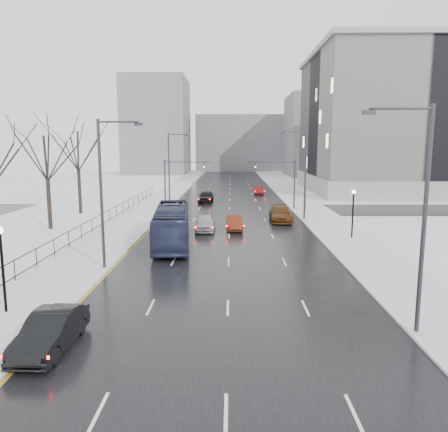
{
  "coord_description": "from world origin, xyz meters",
  "views": [
    {
      "loc": [
        0.13,
        -8.44,
        8.3
      ],
      "look_at": [
        -0.41,
        27.39,
        2.5
      ],
      "focal_mm": 35.0,
      "sensor_mm": 36.0,
      "label": 1
    }
  ],
  "objects_px": {
    "no_uturn_sign": "(306,196)",
    "sedan_center_far": "(206,197)",
    "streetlight_r_mid": "(303,170)",
    "lamppost_l": "(2,257)",
    "bus": "(172,225)",
    "sedan_right_near": "(234,223)",
    "tree_park_d": "(51,230)",
    "streetlight_l_far": "(171,165)",
    "sedan_right_distant": "(258,190)",
    "mast_signal_left": "(173,178)",
    "mast_signal_right": "(286,178)",
    "lamppost_r_mid": "(353,207)",
    "sedan_left_near": "(51,331)",
    "streetlight_r_near": "(420,209)",
    "sedan_right_far": "(281,214)",
    "sedan_center_near": "(205,223)",
    "streetlight_l_near": "(104,187)",
    "tree_park_e": "(81,214)"
  },
  "relations": [
    {
      "from": "bus",
      "to": "sedan_right_distant",
      "type": "bearing_deg",
      "value": 70.05
    },
    {
      "from": "streetlight_l_far",
      "to": "streetlight_r_mid",
      "type": "bearing_deg",
      "value": -36.3
    },
    {
      "from": "lamppost_l",
      "to": "sedan_right_distant",
      "type": "distance_m",
      "value": 56.35
    },
    {
      "from": "bus",
      "to": "sedan_center_near",
      "type": "xyz_separation_m",
      "value": [
        2.47,
        6.02,
        -0.85
      ]
    },
    {
      "from": "streetlight_r_near",
      "to": "sedan_right_far",
      "type": "relative_size",
      "value": 1.76
    },
    {
      "from": "mast_signal_right",
      "to": "sedan_right_far",
      "type": "distance_m",
      "value": 9.73
    },
    {
      "from": "mast_signal_right",
      "to": "sedan_right_far",
      "type": "relative_size",
      "value": 1.15
    },
    {
      "from": "streetlight_l_near",
      "to": "bus",
      "type": "distance_m",
      "value": 9.12
    },
    {
      "from": "mast_signal_right",
      "to": "sedan_left_near",
      "type": "distance_m",
      "value": 42.43
    },
    {
      "from": "streetlight_l_far",
      "to": "mast_signal_right",
      "type": "distance_m",
      "value": 16.07
    },
    {
      "from": "bus",
      "to": "tree_park_e",
      "type": "bearing_deg",
      "value": 123.27
    },
    {
      "from": "streetlight_l_far",
      "to": "sedan_right_far",
      "type": "height_order",
      "value": "streetlight_l_far"
    },
    {
      "from": "tree_park_d",
      "to": "sedan_right_distant",
      "type": "distance_m",
      "value": 39.26
    },
    {
      "from": "streetlight_r_mid",
      "to": "no_uturn_sign",
      "type": "xyz_separation_m",
      "value": [
        1.03,
        4.0,
        -3.32
      ]
    },
    {
      "from": "lamppost_l",
      "to": "sedan_center_far",
      "type": "relative_size",
      "value": 0.86
    },
    {
      "from": "tree_park_e",
      "to": "mast_signal_right",
      "type": "xyz_separation_m",
      "value": [
        25.53,
        4.0,
        4.11
      ]
    },
    {
      "from": "lamppost_r_mid",
      "to": "sedan_left_near",
      "type": "distance_m",
      "value": 28.43
    },
    {
      "from": "sedan_left_near",
      "to": "sedan_center_near",
      "type": "bearing_deg",
      "value": 80.28
    },
    {
      "from": "sedan_center_near",
      "to": "lamppost_r_mid",
      "type": "bearing_deg",
      "value": -14.49
    },
    {
      "from": "streetlight_r_mid",
      "to": "lamppost_l",
      "type": "height_order",
      "value": "streetlight_r_mid"
    },
    {
      "from": "streetlight_r_near",
      "to": "sedan_left_near",
      "type": "xyz_separation_m",
      "value": [
        -15.37,
        -1.73,
        -4.8
      ]
    },
    {
      "from": "lamppost_l",
      "to": "sedan_center_near",
      "type": "bearing_deg",
      "value": 68.06
    },
    {
      "from": "sedan_right_far",
      "to": "sedan_right_distant",
      "type": "relative_size",
      "value": 1.35
    },
    {
      "from": "streetlight_l_near",
      "to": "sedan_right_near",
      "type": "bearing_deg",
      "value": 58.29
    },
    {
      "from": "streetlight_r_near",
      "to": "lamppost_l",
      "type": "xyz_separation_m",
      "value": [
        -19.17,
        2.0,
        -2.67
      ]
    },
    {
      "from": "streetlight_r_near",
      "to": "sedan_right_far",
      "type": "height_order",
      "value": "streetlight_r_near"
    },
    {
      "from": "no_uturn_sign",
      "to": "sedan_center_far",
      "type": "height_order",
      "value": "no_uturn_sign"
    },
    {
      "from": "streetlight_r_near",
      "to": "streetlight_l_near",
      "type": "height_order",
      "value": "same"
    },
    {
      "from": "streetlight_r_mid",
      "to": "sedan_right_near",
      "type": "distance_m",
      "value": 10.87
    },
    {
      "from": "lamppost_r_mid",
      "to": "mast_signal_left",
      "type": "height_order",
      "value": "mast_signal_left"
    },
    {
      "from": "bus",
      "to": "sedan_center_far",
      "type": "height_order",
      "value": "bus"
    },
    {
      "from": "lamppost_r_mid",
      "to": "sedan_right_distant",
      "type": "bearing_deg",
      "value": 99.61
    },
    {
      "from": "streetlight_r_mid",
      "to": "streetlight_l_near",
      "type": "height_order",
      "value": "same"
    },
    {
      "from": "mast_signal_left",
      "to": "no_uturn_sign",
      "type": "xyz_separation_m",
      "value": [
        16.53,
        -4.0,
        -1.81
      ]
    },
    {
      "from": "tree_park_d",
      "to": "bus",
      "type": "bearing_deg",
      "value": -26.55
    },
    {
      "from": "streetlight_r_near",
      "to": "bus",
      "type": "xyz_separation_m",
      "value": [
        -12.97,
        17.5,
        -3.94
      ]
    },
    {
      "from": "sedan_center_near",
      "to": "sedan_right_distant",
      "type": "height_order",
      "value": "sedan_center_near"
    },
    {
      "from": "sedan_center_far",
      "to": "mast_signal_left",
      "type": "bearing_deg",
      "value": -115.13
    },
    {
      "from": "no_uturn_sign",
      "to": "sedan_left_near",
      "type": "bearing_deg",
      "value": -114.65
    },
    {
      "from": "bus",
      "to": "sedan_right_near",
      "type": "xyz_separation_m",
      "value": [
        5.3,
        6.52,
        -0.93
      ]
    },
    {
      "from": "tree_park_d",
      "to": "streetlight_r_mid",
      "type": "height_order",
      "value": "streetlight_r_mid"
    },
    {
      "from": "streetlight_l_near",
      "to": "no_uturn_sign",
      "type": "bearing_deg",
      "value": 54.11
    },
    {
      "from": "mast_signal_left",
      "to": "mast_signal_right",
      "type": "bearing_deg",
      "value": 0.0
    },
    {
      "from": "mast_signal_right",
      "to": "bus",
      "type": "xyz_separation_m",
      "value": [
        -12.13,
        -20.5,
        -2.43
      ]
    },
    {
      "from": "streetlight_r_near",
      "to": "sedan_right_far",
      "type": "bearing_deg",
      "value": 95.0
    },
    {
      "from": "tree_park_d",
      "to": "no_uturn_sign",
      "type": "distance_m",
      "value": 28.88
    },
    {
      "from": "streetlight_l_near",
      "to": "mast_signal_left",
      "type": "xyz_separation_m",
      "value": [
        0.84,
        28.0,
        -1.51
      ]
    },
    {
      "from": "sedan_left_near",
      "to": "lamppost_r_mid",
      "type": "bearing_deg",
      "value": 51.26
    },
    {
      "from": "sedan_right_near",
      "to": "sedan_center_far",
      "type": "relative_size",
      "value": 0.86
    },
    {
      "from": "sedan_right_far",
      "to": "no_uturn_sign",
      "type": "bearing_deg",
      "value": 55.52
    }
  ]
}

